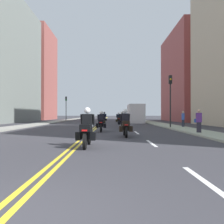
{
  "coord_description": "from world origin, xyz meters",
  "views": [
    {
      "loc": [
        1.48,
        -2.59,
        1.34
      ],
      "look_at": [
        1.64,
        25.16,
        1.59
      ],
      "focal_mm": 37.1,
      "sensor_mm": 36.0,
      "label": 1
    }
  ],
  "objects_px": {
    "traffic_light_near": "(170,92)",
    "parked_truck": "(135,114)",
    "motorcycle_5": "(119,119)",
    "motorcycle_0": "(87,131)",
    "traffic_light_far": "(66,104)",
    "pedestrian_0": "(199,121)",
    "motorcycle_1": "(125,125)",
    "pedestrian_1": "(183,119)",
    "motorcycle_4": "(102,120)",
    "motorcycle_3": "(122,121)",
    "motorcycle_2": "(101,123)",
    "motorcycle_6": "(104,119)"
  },
  "relations": [
    {
      "from": "motorcycle_6",
      "to": "pedestrian_0",
      "type": "distance_m",
      "value": 20.58
    },
    {
      "from": "motorcycle_1",
      "to": "traffic_light_far",
      "type": "distance_m",
      "value": 32.28
    },
    {
      "from": "motorcycle_1",
      "to": "pedestrian_1",
      "type": "xyz_separation_m",
      "value": [
        6.13,
        8.62,
        0.18
      ]
    },
    {
      "from": "motorcycle_0",
      "to": "motorcycle_1",
      "type": "height_order",
      "value": "motorcycle_1"
    },
    {
      "from": "pedestrian_0",
      "to": "parked_truck",
      "type": "xyz_separation_m",
      "value": [
        -2.05,
        20.32,
        0.42
      ]
    },
    {
      "from": "motorcycle_4",
      "to": "motorcycle_5",
      "type": "relative_size",
      "value": 1.01
    },
    {
      "from": "motorcycle_5",
      "to": "pedestrian_0",
      "type": "height_order",
      "value": "pedestrian_0"
    },
    {
      "from": "motorcycle_2",
      "to": "motorcycle_4",
      "type": "xyz_separation_m",
      "value": [
        -0.25,
        8.84,
        0.0
      ]
    },
    {
      "from": "motorcycle_4",
      "to": "traffic_light_far",
      "type": "relative_size",
      "value": 0.48
    },
    {
      "from": "motorcycle_5",
      "to": "traffic_light_far",
      "type": "distance_m",
      "value": 17.38
    },
    {
      "from": "motorcycle_0",
      "to": "motorcycle_4",
      "type": "distance_m",
      "value": 17.05
    },
    {
      "from": "motorcycle_3",
      "to": "traffic_light_near",
      "type": "bearing_deg",
      "value": -1.98
    },
    {
      "from": "traffic_light_far",
      "to": "parked_truck",
      "type": "xyz_separation_m",
      "value": [
        12.37,
        -8.74,
        -1.95
      ]
    },
    {
      "from": "motorcycle_1",
      "to": "pedestrian_0",
      "type": "xyz_separation_m",
      "value": [
        4.99,
        1.71,
        0.19
      ]
    },
    {
      "from": "pedestrian_1",
      "to": "traffic_light_far",
      "type": "bearing_deg",
      "value": 64.38
    },
    {
      "from": "motorcycle_2",
      "to": "traffic_light_far",
      "type": "distance_m",
      "value": 28.09
    },
    {
      "from": "motorcycle_4",
      "to": "motorcycle_0",
      "type": "bearing_deg",
      "value": -90.41
    },
    {
      "from": "pedestrian_1",
      "to": "motorcycle_3",
      "type": "bearing_deg",
      "value": 122.28
    },
    {
      "from": "traffic_light_near",
      "to": "parked_truck",
      "type": "distance_m",
      "value": 14.27
    },
    {
      "from": "pedestrian_1",
      "to": "parked_truck",
      "type": "bearing_deg",
      "value": 42.64
    },
    {
      "from": "motorcycle_2",
      "to": "traffic_light_near",
      "type": "relative_size",
      "value": 0.42
    },
    {
      "from": "motorcycle_5",
      "to": "pedestrian_0",
      "type": "relative_size",
      "value": 1.36
    },
    {
      "from": "motorcycle_0",
      "to": "traffic_light_far",
      "type": "bearing_deg",
      "value": 103.5
    },
    {
      "from": "motorcycle_5",
      "to": "traffic_light_far",
      "type": "relative_size",
      "value": 0.48
    },
    {
      "from": "traffic_light_near",
      "to": "pedestrian_1",
      "type": "xyz_separation_m",
      "value": [
        1.38,
        0.58,
        -2.58
      ]
    },
    {
      "from": "motorcycle_6",
      "to": "parked_truck",
      "type": "bearing_deg",
      "value": 12.83
    },
    {
      "from": "motorcycle_2",
      "to": "parked_truck",
      "type": "distance_m",
      "value": 18.68
    },
    {
      "from": "parked_truck",
      "to": "motorcycle_5",
      "type": "bearing_deg",
      "value": -116.74
    },
    {
      "from": "motorcycle_0",
      "to": "motorcycle_2",
      "type": "xyz_separation_m",
      "value": [
        0.23,
        8.21,
        -0.02
      ]
    },
    {
      "from": "motorcycle_1",
      "to": "motorcycle_3",
      "type": "xyz_separation_m",
      "value": [
        0.2,
        8.31,
        -0.01
      ]
    },
    {
      "from": "motorcycle_3",
      "to": "traffic_light_far",
      "type": "height_order",
      "value": "traffic_light_far"
    },
    {
      "from": "motorcycle_0",
      "to": "pedestrian_0",
      "type": "bearing_deg",
      "value": 42.62
    },
    {
      "from": "motorcycle_2",
      "to": "parked_truck",
      "type": "relative_size",
      "value": 0.32
    },
    {
      "from": "motorcycle_1",
      "to": "motorcycle_2",
      "type": "bearing_deg",
      "value": 111.38
    },
    {
      "from": "motorcycle_3",
      "to": "pedestrian_0",
      "type": "bearing_deg",
      "value": -52.6
    },
    {
      "from": "motorcycle_0",
      "to": "motorcycle_6",
      "type": "relative_size",
      "value": 0.94
    },
    {
      "from": "motorcycle_4",
      "to": "traffic_light_near",
      "type": "height_order",
      "value": "traffic_light_near"
    },
    {
      "from": "traffic_light_far",
      "to": "pedestrian_0",
      "type": "xyz_separation_m",
      "value": [
        14.42,
        -29.06,
        -2.38
      ]
    },
    {
      "from": "traffic_light_near",
      "to": "motorcycle_1",
      "type": "bearing_deg",
      "value": -120.55
    },
    {
      "from": "pedestrian_0",
      "to": "pedestrian_1",
      "type": "relative_size",
      "value": 1.01
    },
    {
      "from": "motorcycle_0",
      "to": "pedestrian_1",
      "type": "height_order",
      "value": "pedestrian_1"
    },
    {
      "from": "motorcycle_5",
      "to": "motorcycle_0",
      "type": "bearing_deg",
      "value": -96.29
    },
    {
      "from": "pedestrian_0",
      "to": "pedestrian_1",
      "type": "xyz_separation_m",
      "value": [
        1.14,
        6.92,
        -0.01
      ]
    },
    {
      "from": "motorcycle_2",
      "to": "traffic_light_far",
      "type": "bearing_deg",
      "value": 105.47
    },
    {
      "from": "motorcycle_2",
      "to": "motorcycle_4",
      "type": "relative_size",
      "value": 0.93
    },
    {
      "from": "motorcycle_2",
      "to": "motorcycle_5",
      "type": "xyz_separation_m",
      "value": [
        1.75,
        12.59,
        -0.01
      ]
    },
    {
      "from": "motorcycle_3",
      "to": "pedestrian_1",
      "type": "relative_size",
      "value": 1.34
    },
    {
      "from": "traffic_light_near",
      "to": "parked_truck",
      "type": "bearing_deg",
      "value": 97.33
    },
    {
      "from": "motorcycle_3",
      "to": "traffic_light_near",
      "type": "distance_m",
      "value": 5.33
    },
    {
      "from": "motorcycle_4",
      "to": "traffic_light_near",
      "type": "distance_m",
      "value": 8.57
    }
  ]
}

